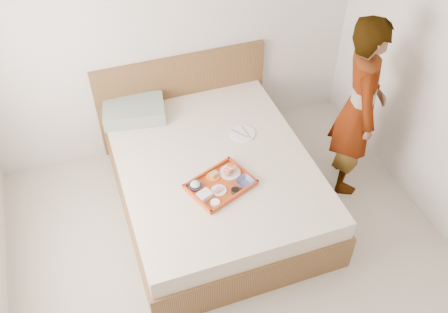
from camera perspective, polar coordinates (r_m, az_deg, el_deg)
name	(u,v)px	position (r m, az deg, el deg)	size (l,w,h in m)	color
ground	(250,298)	(3.89, 3.08, -16.14)	(3.50, 4.00, 0.01)	#BBAF9E
wall_back	(170,21)	(4.37, -6.33, 15.47)	(3.50, 0.01, 2.60)	silver
bed	(215,182)	(4.24, -1.09, -3.01)	(1.65, 2.00, 0.53)	brown
headboard	(183,99)	(4.80, -4.85, 6.76)	(1.65, 0.06, 0.95)	brown
pillow	(134,111)	(4.52, -10.45, 5.27)	(0.54, 0.37, 0.13)	gray
tray	(221,184)	(3.83, -0.41, -3.28)	(0.49, 0.36, 0.04)	#BF4011
prawn_plate	(230,172)	(3.93, 0.72, -1.86)	(0.17, 0.17, 0.01)	white
navy_bowl_big	(245,182)	(3.84, 2.44, -3.01)	(0.14, 0.14, 0.03)	#181C46
sauce_dish	(235,191)	(3.78, 1.32, -4.03)	(0.07, 0.07, 0.03)	black
meat_plate	(219,190)	(3.80, -0.62, -3.98)	(0.12, 0.12, 0.01)	white
bread_plate	(213,176)	(3.90, -1.26, -2.29)	(0.12, 0.12, 0.01)	orange
salad_bowl	(195,186)	(3.82, -3.37, -3.45)	(0.11, 0.11, 0.03)	#181C46
plastic_tub	(204,195)	(3.75, -2.30, -4.52)	(0.10, 0.08, 0.04)	silver
cheese_round	(215,203)	(3.71, -1.04, -5.43)	(0.07, 0.07, 0.02)	white
dinner_plate	(243,134)	(4.29, 2.19, 2.69)	(0.22, 0.22, 0.01)	white
person	(359,109)	(4.23, 15.47, 5.41)	(0.61, 0.40, 1.67)	white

